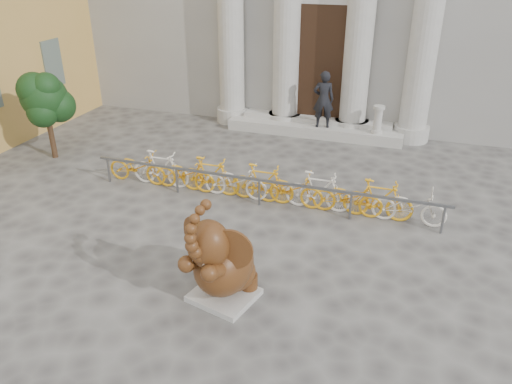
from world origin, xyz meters
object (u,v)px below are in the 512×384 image
(elephant_statue, at_px, (222,262))
(pedestrian, at_px, (323,99))
(tree, at_px, (45,99))
(bike_rack, at_px, (262,183))

(elephant_statue, height_order, pedestrian, pedestrian)
(elephant_statue, relative_size, pedestrian, 1.17)
(tree, bearing_deg, elephant_statue, -32.45)
(bike_rack, bearing_deg, pedestrian, 84.80)
(elephant_statue, height_order, bike_rack, elephant_statue)
(elephant_statue, xyz_separation_m, bike_rack, (-0.51, 4.00, -0.31))
(bike_rack, height_order, pedestrian, pedestrian)
(tree, relative_size, pedestrian, 1.40)
(pedestrian, bearing_deg, tree, 17.09)
(tree, distance_m, pedestrian, 8.66)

